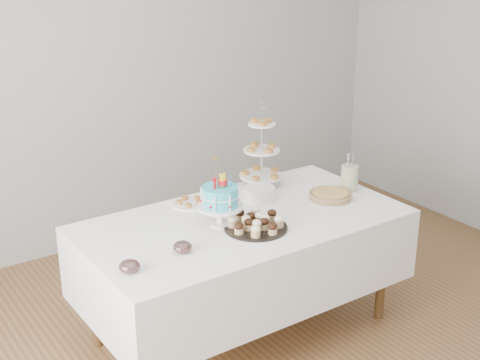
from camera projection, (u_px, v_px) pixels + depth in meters
floor at (272, 353)px, 3.98m from camera, size 5.00×5.00×0.00m
walls at (276, 137)px, 3.51m from camera, size 5.04×4.04×2.70m
table at (243, 253)px, 4.03m from camera, size 1.92×1.02×0.77m
birthday_cake at (220, 208)px, 3.82m from camera, size 0.27×0.27×0.41m
cupcake_tray at (256, 222)px, 3.80m from camera, size 0.37×0.37×0.08m
pie at (330, 195)px, 4.23m from camera, size 0.28×0.28×0.04m
tiered_stand at (262, 151)px, 4.39m from camera, size 0.29×0.29×0.57m
plate_stack at (259, 193)px, 4.22m from camera, size 0.20×0.20×0.08m
pastry_plate at (190, 202)px, 4.14m from camera, size 0.23×0.23×0.03m
jam_bowl_a at (129, 266)px, 3.32m from camera, size 0.11×0.11×0.06m
jam_bowl_b at (182, 247)px, 3.53m from camera, size 0.10×0.10×0.06m
utensil_pitcher at (350, 177)px, 4.35m from camera, size 0.12×0.11×0.25m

